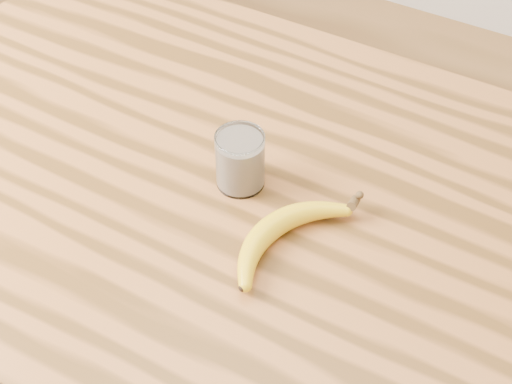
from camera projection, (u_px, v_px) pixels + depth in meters
The scene contains 3 objects.
table at pixel (224, 234), 1.11m from camera, with size 1.20×0.80×0.90m.
smoothie_glass at pixel (240, 161), 0.98m from camera, with size 0.07×0.07×0.09m.
banana at pixel (273, 226), 0.93m from camera, with size 0.10×0.27×0.03m, color gold, non-canonical shape.
Camera 1 is at (0.41, -0.60, 1.62)m, focal length 50.00 mm.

